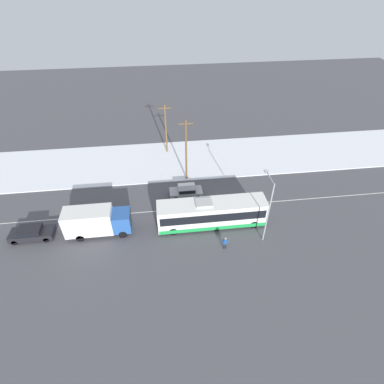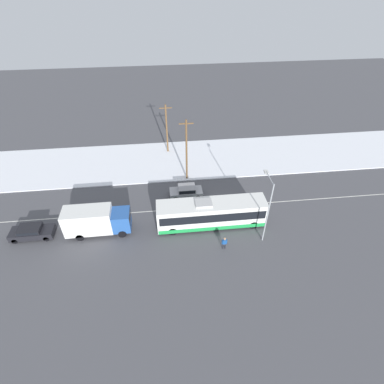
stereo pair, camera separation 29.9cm
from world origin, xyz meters
name	(u,v)px [view 1 (the left image)]	position (x,y,z in m)	size (l,w,h in m)	color
ground_plane	(220,206)	(0.00, 0.00, 0.00)	(120.00, 120.00, 0.00)	#4C4C51
snow_lot	(206,158)	(0.00, 11.01, 0.06)	(80.00, 10.73, 0.12)	white
lane_marking_center	(220,206)	(0.00, 0.00, 0.00)	(60.00, 0.12, 0.00)	silver
city_bus	(212,213)	(-1.60, -2.93, 1.66)	(12.05, 2.57, 3.39)	white
box_truck	(96,221)	(-14.17, -2.78, 1.79)	(6.98, 2.30, 3.28)	silver
sedan_car	(186,191)	(-3.89, 2.47, 0.80)	(4.11, 1.80, 1.47)	#9E9EA3
parked_car_near_truck	(31,233)	(-21.18, -2.70, 0.78)	(4.54, 1.80, 1.42)	black
pedestrian_at_stop	(225,242)	(-0.81, -6.67, 0.99)	(0.58, 0.26, 1.61)	#23232D
streetlamp	(268,203)	(3.56, -5.43, 4.78)	(0.36, 2.67, 7.57)	#9EA3A8
utility_pole_roadside	(186,150)	(-3.46, 6.14, 4.55)	(1.80, 0.24, 8.72)	brown
utility_pole_snowlot	(166,128)	(-5.70, 13.58, 4.02)	(1.80, 0.24, 7.66)	brown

